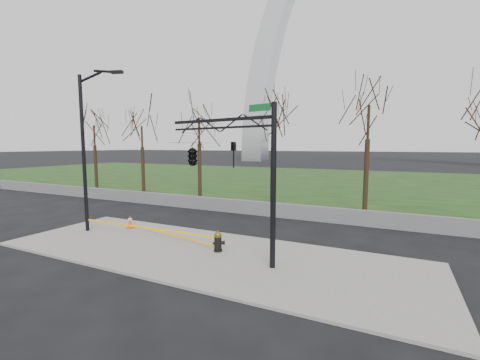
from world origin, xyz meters
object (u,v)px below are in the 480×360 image
at_px(traffic_cone, 130,222).
at_px(street_light, 87,142).
at_px(fire_hydrant, 218,242).
at_px(traffic_signal_mast, 206,154).

bearing_deg(traffic_cone, street_light, -137.87).
xyz_separation_m(fire_hydrant, traffic_cone, (-6.14, 1.21, -0.07)).
height_order(traffic_cone, street_light, street_light).
distance_m(street_light, traffic_signal_mast, 7.04).
xyz_separation_m(fire_hydrant, traffic_signal_mast, (-0.53, -0.06, 3.64)).
bearing_deg(street_light, fire_hydrant, -16.50).
bearing_deg(fire_hydrant, traffic_signal_mast, 164.98).
distance_m(fire_hydrant, traffic_signal_mast, 3.68).
bearing_deg(traffic_cone, fire_hydrant, -11.14).
bearing_deg(traffic_cone, traffic_signal_mast, -12.79).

